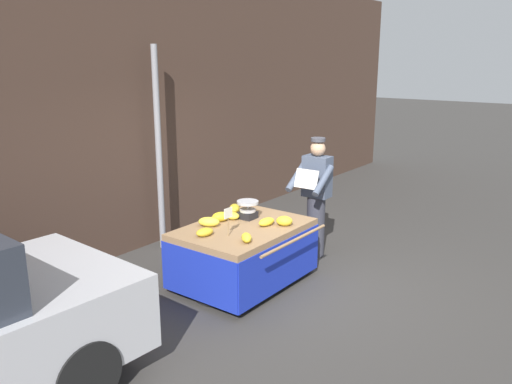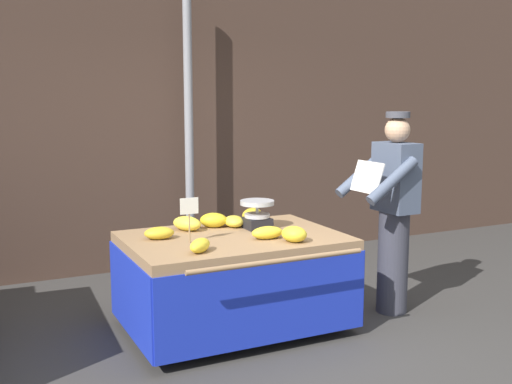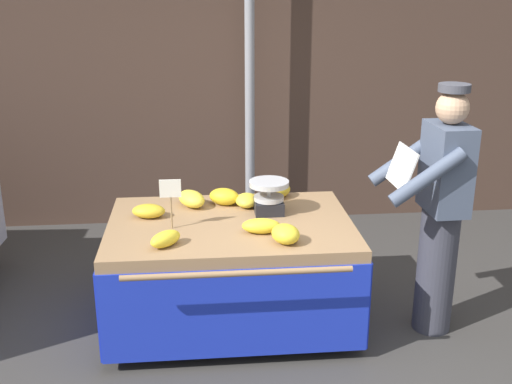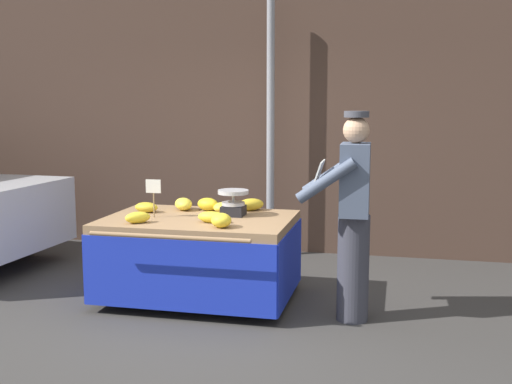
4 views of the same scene
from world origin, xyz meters
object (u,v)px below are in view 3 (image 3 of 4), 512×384
banana_bunch_7 (224,197)px  vendor_person (440,211)px  weighing_scale (269,197)px  banana_bunch_2 (247,200)px  banana_bunch_5 (192,199)px  banana_bunch_1 (149,211)px  banana_cart (231,249)px  banana_bunch_3 (261,226)px  banana_bunch_6 (286,234)px  street_pole (250,77)px  banana_bunch_0 (277,191)px  price_sign (170,193)px  banana_bunch_4 (165,239)px

banana_bunch_7 → vendor_person: bearing=-22.2°
weighing_scale → vendor_person: vendor_person is taller
banana_bunch_2 → banana_bunch_5: bearing=174.2°
banana_bunch_1 → banana_cart: bearing=-13.9°
banana_bunch_3 → banana_bunch_6: 0.22m
street_pole → banana_bunch_3: street_pole is taller
vendor_person → banana_bunch_6: bearing=-170.7°
banana_bunch_0 → banana_bunch_3: (-0.18, -0.66, -0.01)m
banana_bunch_7 → weighing_scale: bearing=-33.4°
weighing_scale → price_sign: bearing=-160.7°
price_sign → banana_bunch_2: (0.53, 0.38, -0.20)m
banana_bunch_5 → vendor_person: size_ratio=0.15×
banana_bunch_0 → banana_bunch_1: 0.98m
banana_bunch_1 → banana_bunch_2: size_ratio=1.09×
banana_bunch_4 → vendor_person: bearing=5.0°
banana_bunch_2 → banana_bunch_6: 0.71m
banana_bunch_1 → vendor_person: vendor_person is taller
weighing_scale → banana_bunch_0: size_ratio=1.07×
weighing_scale → banana_bunch_6: weighing_scale is taller
banana_bunch_7 → banana_bunch_6: bearing=-65.0°
banana_cart → banana_bunch_7: 0.44m
street_pole → banana_bunch_7: size_ratio=13.15×
banana_cart → weighing_scale: weighing_scale is taller
banana_bunch_3 → banana_bunch_5: size_ratio=0.94×
banana_bunch_2 → banana_bunch_5: banana_bunch_5 is taller
banana_bunch_2 → weighing_scale: bearing=-44.8°
banana_bunch_4 → banana_bunch_5: (0.16, 0.71, 0.01)m
price_sign → banana_bunch_2: size_ratio=1.62×
banana_bunch_0 → banana_bunch_6: bearing=-93.4°
banana_bunch_2 → banana_bunch_3: bearing=-84.2°
price_sign → banana_bunch_1: bearing=126.8°
weighing_scale → banana_bunch_1: weighing_scale is taller
street_pole → price_sign: bearing=-110.0°
street_pole → banana_bunch_4: bearing=-108.2°
banana_cart → banana_bunch_1: size_ratio=7.37×
banana_bunch_2 → banana_bunch_4: banana_bunch_4 is taller
vendor_person → banana_bunch_4: bearing=-175.0°
banana_bunch_2 → banana_bunch_6: size_ratio=1.03×
banana_bunch_6 → vendor_person: 1.07m
banana_bunch_7 → street_pole: bearing=77.7°
banana_cart → banana_bunch_5: size_ratio=6.32×
banana_cart → banana_bunch_7: size_ratio=7.45×
street_pole → banana_bunch_0: bearing=-86.3°
banana_bunch_1 → banana_bunch_5: size_ratio=0.86×
street_pole → banana_bunch_1: size_ratio=13.00×
banana_bunch_0 → weighing_scale: bearing=-107.1°
banana_bunch_6 → banana_bunch_7: 0.82m
banana_bunch_1 → vendor_person: 1.97m
banana_bunch_2 → vendor_person: 1.34m
street_pole → banana_cart: 2.03m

